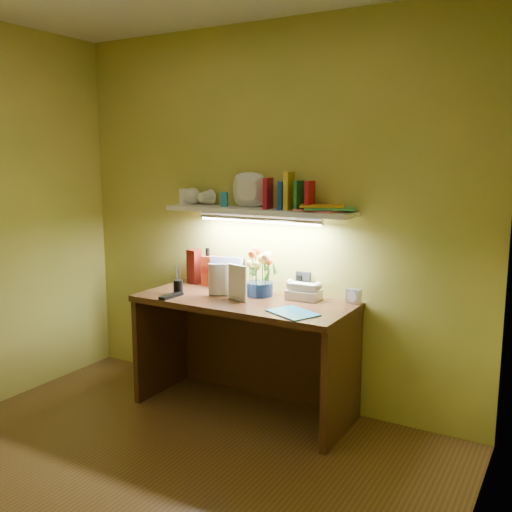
{
  "coord_description": "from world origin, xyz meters",
  "views": [
    {
      "loc": [
        1.84,
        -1.82,
        1.63
      ],
      "look_at": [
        0.0,
        1.35,
        1.01
      ],
      "focal_mm": 40.0,
      "sensor_mm": 36.0,
      "label": 1
    }
  ],
  "objects_px": {
    "telephone": "(304,290)",
    "desk_clock": "(354,296)",
    "desk": "(244,355)",
    "flower_bouquet": "(259,272)",
    "whisky_bottle": "(208,267)"
  },
  "relations": [
    {
      "from": "telephone",
      "to": "desk_clock",
      "type": "xyz_separation_m",
      "value": [
        0.31,
        0.06,
        -0.02
      ]
    },
    {
      "from": "desk",
      "to": "telephone",
      "type": "height_order",
      "value": "telephone"
    },
    {
      "from": "flower_bouquet",
      "to": "whisky_bottle",
      "type": "xyz_separation_m",
      "value": [
        -0.47,
        0.09,
        -0.02
      ]
    },
    {
      "from": "telephone",
      "to": "whisky_bottle",
      "type": "xyz_separation_m",
      "value": [
        -0.76,
        0.03,
        0.07
      ]
    },
    {
      "from": "telephone",
      "to": "whisky_bottle",
      "type": "relative_size",
      "value": 0.76
    },
    {
      "from": "desk",
      "to": "flower_bouquet",
      "type": "xyz_separation_m",
      "value": [
        0.04,
        0.13,
        0.53
      ]
    },
    {
      "from": "flower_bouquet",
      "to": "whisky_bottle",
      "type": "height_order",
      "value": "flower_bouquet"
    },
    {
      "from": "flower_bouquet",
      "to": "telephone",
      "type": "relative_size",
      "value": 1.53
    },
    {
      "from": "telephone",
      "to": "desk_clock",
      "type": "relative_size",
      "value": 2.24
    },
    {
      "from": "flower_bouquet",
      "to": "desk",
      "type": "bearing_deg",
      "value": -106.64
    },
    {
      "from": "telephone",
      "to": "whisky_bottle",
      "type": "distance_m",
      "value": 0.76
    },
    {
      "from": "flower_bouquet",
      "to": "desk_clock",
      "type": "relative_size",
      "value": 3.43
    },
    {
      "from": "desk",
      "to": "flower_bouquet",
      "type": "distance_m",
      "value": 0.55
    },
    {
      "from": "flower_bouquet",
      "to": "desk_clock",
      "type": "xyz_separation_m",
      "value": [
        0.61,
        0.11,
        -0.11
      ]
    },
    {
      "from": "whisky_bottle",
      "to": "desk",
      "type": "bearing_deg",
      "value": -27.0
    }
  ]
}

